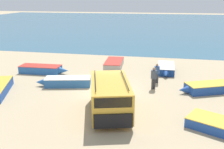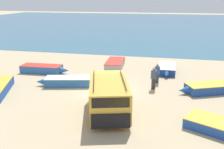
{
  "view_description": "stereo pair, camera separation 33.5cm",
  "coord_description": "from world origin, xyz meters",
  "px_view_note": "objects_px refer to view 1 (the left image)",
  "views": [
    {
      "loc": [
        4.0,
        -17.79,
        6.72
      ],
      "look_at": [
        0.18,
        1.01,
        1.0
      ],
      "focal_mm": 42.0,
      "sensor_mm": 36.0,
      "label": 1
    },
    {
      "loc": [
        4.33,
        -17.72,
        6.72
      ],
      "look_at": [
        0.18,
        1.01,
        1.0
      ],
      "focal_mm": 42.0,
      "sensor_mm": 36.0,
      "label": 2
    }
  ],
  "objects_px": {
    "fisherman_0": "(157,72)",
    "fisherman_1": "(154,76)",
    "fishing_rowboat_3": "(66,82)",
    "fishing_rowboat_1": "(42,69)",
    "parked_van": "(110,96)",
    "fishing_rowboat_6": "(166,69)",
    "fishing_rowboat_0": "(208,88)",
    "fishing_rowboat_5": "(114,63)"
  },
  "relations": [
    {
      "from": "fishing_rowboat_3",
      "to": "fisherman_1",
      "type": "height_order",
      "value": "fisherman_1"
    },
    {
      "from": "fishing_rowboat_1",
      "to": "fisherman_0",
      "type": "bearing_deg",
      "value": -6.43
    },
    {
      "from": "parked_van",
      "to": "fishing_rowboat_5",
      "type": "xyz_separation_m",
      "value": [
        -1.85,
        10.79,
        -0.8
      ]
    },
    {
      "from": "fishing_rowboat_6",
      "to": "parked_van",
      "type": "bearing_deg",
      "value": -18.54
    },
    {
      "from": "fishing_rowboat_6",
      "to": "fisherman_1",
      "type": "relative_size",
      "value": 2.46
    },
    {
      "from": "fishing_rowboat_0",
      "to": "fishing_rowboat_5",
      "type": "bearing_deg",
      "value": -59.28
    },
    {
      "from": "parked_van",
      "to": "fisherman_1",
      "type": "bearing_deg",
      "value": 138.84
    },
    {
      "from": "fishing_rowboat_0",
      "to": "fisherman_0",
      "type": "distance_m",
      "value": 4.04
    },
    {
      "from": "fishing_rowboat_0",
      "to": "fisherman_0",
      "type": "height_order",
      "value": "fisherman_0"
    },
    {
      "from": "fisherman_1",
      "to": "fishing_rowboat_5",
      "type": "bearing_deg",
      "value": 8.36
    },
    {
      "from": "fishing_rowboat_3",
      "to": "fisherman_0",
      "type": "relative_size",
      "value": 2.73
    },
    {
      "from": "parked_van",
      "to": "fishing_rowboat_3",
      "type": "height_order",
      "value": "parked_van"
    },
    {
      "from": "fisherman_0",
      "to": "fishing_rowboat_6",
      "type": "bearing_deg",
      "value": -168.58
    },
    {
      "from": "fishing_rowboat_6",
      "to": "fisherman_1",
      "type": "distance_m",
      "value": 5.01
    },
    {
      "from": "fisherman_0",
      "to": "fisherman_1",
      "type": "relative_size",
      "value": 0.95
    },
    {
      "from": "parked_van",
      "to": "fisherman_1",
      "type": "xyz_separation_m",
      "value": [
        2.32,
        4.9,
        -0.12
      ]
    },
    {
      "from": "fishing_rowboat_6",
      "to": "fisherman_0",
      "type": "relative_size",
      "value": 2.59
    },
    {
      "from": "parked_van",
      "to": "fishing_rowboat_6",
      "type": "height_order",
      "value": "parked_van"
    },
    {
      "from": "fishing_rowboat_1",
      "to": "fisherman_1",
      "type": "relative_size",
      "value": 2.68
    },
    {
      "from": "fishing_rowboat_3",
      "to": "fishing_rowboat_1",
      "type": "bearing_deg",
      "value": -54.54
    },
    {
      "from": "fishing_rowboat_3",
      "to": "fisherman_0",
      "type": "bearing_deg",
      "value": -176.02
    },
    {
      "from": "fishing_rowboat_1",
      "to": "fishing_rowboat_3",
      "type": "height_order",
      "value": "fishing_rowboat_1"
    },
    {
      "from": "fishing_rowboat_3",
      "to": "fisherman_1",
      "type": "bearing_deg",
      "value": 172.21
    },
    {
      "from": "fisherman_0",
      "to": "fisherman_1",
      "type": "height_order",
      "value": "fisherman_1"
    },
    {
      "from": "parked_van",
      "to": "fisherman_1",
      "type": "distance_m",
      "value": 5.42
    },
    {
      "from": "fishing_rowboat_5",
      "to": "fishing_rowboat_6",
      "type": "distance_m",
      "value": 5.17
    },
    {
      "from": "fishing_rowboat_0",
      "to": "fishing_rowboat_5",
      "type": "distance_m",
      "value": 9.92
    },
    {
      "from": "fishing_rowboat_6",
      "to": "fisherman_0",
      "type": "bearing_deg",
      "value": -12.43
    },
    {
      "from": "fishing_rowboat_0",
      "to": "fishing_rowboat_6",
      "type": "relative_size",
      "value": 1.01
    },
    {
      "from": "fishing_rowboat_3",
      "to": "fishing_rowboat_5",
      "type": "relative_size",
      "value": 0.95
    },
    {
      "from": "fisherman_0",
      "to": "fishing_rowboat_5",
      "type": "bearing_deg",
      "value": -111.65
    },
    {
      "from": "fishing_rowboat_5",
      "to": "fisherman_0",
      "type": "relative_size",
      "value": 2.86
    },
    {
      "from": "parked_van",
      "to": "fishing_rowboat_0",
      "type": "height_order",
      "value": "parked_van"
    },
    {
      "from": "fishing_rowboat_0",
      "to": "fisherman_0",
      "type": "bearing_deg",
      "value": -43.91
    },
    {
      "from": "parked_van",
      "to": "fisherman_0",
      "type": "xyz_separation_m",
      "value": [
        2.5,
        6.41,
        -0.16
      ]
    },
    {
      "from": "fishing_rowboat_6",
      "to": "fisherman_1",
      "type": "height_order",
      "value": "fisherman_1"
    },
    {
      "from": "parked_van",
      "to": "fishing_rowboat_1",
      "type": "bearing_deg",
      "value": -148.63
    },
    {
      "from": "fishing_rowboat_1",
      "to": "fishing_rowboat_0",
      "type": "bearing_deg",
      "value": -10.61
    },
    {
      "from": "fishing_rowboat_5",
      "to": "fisherman_1",
      "type": "xyz_separation_m",
      "value": [
        4.17,
        -5.88,
        0.68
      ]
    },
    {
      "from": "fishing_rowboat_1",
      "to": "fisherman_1",
      "type": "height_order",
      "value": "fisherman_1"
    },
    {
      "from": "parked_van",
      "to": "fishing_rowboat_3",
      "type": "relative_size",
      "value": 1.19
    },
    {
      "from": "fishing_rowboat_5",
      "to": "fishing_rowboat_6",
      "type": "height_order",
      "value": "fishing_rowboat_6"
    }
  ]
}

